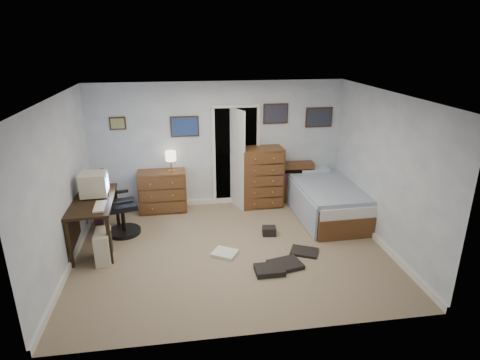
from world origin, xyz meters
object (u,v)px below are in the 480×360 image
object	(u,v)px
office_chair	(118,210)
tall_dresser	(261,177)
bed	(326,198)
computer_desk	(87,210)
low_dresser	(163,191)

from	to	relation	value
office_chair	tall_dresser	size ratio (longest dim) A/B	0.96
office_chair	bed	bearing A→B (deg)	-11.15
office_chair	bed	xyz separation A→B (m)	(3.86, 0.26, -0.12)
computer_desk	low_dresser	xyz separation A→B (m)	(1.15, 1.26, -0.22)
computer_desk	tall_dresser	size ratio (longest dim) A/B	1.19
computer_desk	low_dresser	size ratio (longest dim) A/B	1.57
tall_dresser	bed	bearing A→B (deg)	-32.94
computer_desk	bed	world-z (taller)	computer_desk
office_chair	low_dresser	distance (m)	1.18
low_dresser	tall_dresser	world-z (taller)	tall_dresser
office_chair	tall_dresser	xyz separation A→B (m)	(2.71, 0.90, 0.16)
computer_desk	office_chair	xyz separation A→B (m)	(0.42, 0.34, -0.18)
computer_desk	office_chair	world-z (taller)	office_chair
bed	office_chair	bearing A→B (deg)	-177.42
low_dresser	tall_dresser	distance (m)	1.99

